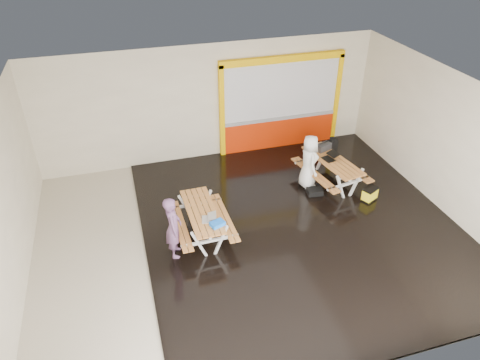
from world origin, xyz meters
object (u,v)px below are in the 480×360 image
object	(u,v)px
blue_pouch	(217,224)
toolbox	(324,147)
picnic_table_left	(202,217)
laptop_left	(208,218)
backpack	(332,146)
person_right	(309,161)
laptop_right	(330,157)
fluke_bag	(370,194)
person_left	(173,227)
picnic_table_right	(332,166)
dark_case	(315,191)

from	to	relation	value
blue_pouch	toolbox	bearing A→B (deg)	33.08
picnic_table_left	laptop_left	size ratio (longest dim) A/B	5.12
blue_pouch	backpack	distance (m)	4.92
person_right	laptop_right	xyz separation A→B (m)	(0.63, 0.02, 0.02)
laptop_right	fluke_bag	world-z (taller)	laptop_right
person_left	toolbox	bearing A→B (deg)	-56.10
laptop_right	blue_pouch	xyz separation A→B (m)	(-3.65, -1.89, -0.05)
picnic_table_right	blue_pouch	world-z (taller)	blue_pouch
person_left	dark_case	xyz separation A→B (m)	(4.01, 1.29, -0.68)
person_right	laptop_right	size ratio (longest dim) A/B	3.29
picnic_table_left	picnic_table_right	bearing A→B (deg)	17.19
picnic_table_right	person_left	world-z (taller)	person_left
backpack	dark_case	distance (m)	1.74
laptop_left	backpack	size ratio (longest dim) A/B	0.77
picnic_table_left	person_left	xyz separation A→B (m)	(-0.73, -0.46, 0.21)
laptop_right	fluke_bag	distance (m)	1.45
picnic_table_right	fluke_bag	bearing A→B (deg)	-58.97
blue_pouch	toolbox	distance (m)	4.41
blue_pouch	laptop_left	bearing A→B (deg)	120.02
person_right	laptop_left	distance (m)	3.55
person_left	person_right	world-z (taller)	person_right
person_left	person_right	size ratio (longest dim) A/B	1.00
picnic_table_left	fluke_bag	bearing A→B (deg)	1.95
dark_case	laptop_left	bearing A→B (deg)	-159.51
picnic_table_right	person_left	size ratio (longest dim) A/B	1.47
laptop_right	blue_pouch	bearing A→B (deg)	-152.59
person_left	laptop_left	size ratio (longest dim) A/B	4.01
blue_pouch	backpack	world-z (taller)	backpack
picnic_table_right	dark_case	bearing A→B (deg)	-148.78
backpack	dark_case	bearing A→B (deg)	-130.47
toolbox	dark_case	bearing A→B (deg)	-123.56
person_left	person_right	distance (m)	4.32
picnic_table_left	person_right	world-z (taller)	person_right
picnic_table_left	blue_pouch	bearing A→B (deg)	-70.82
person_right	laptop_right	bearing A→B (deg)	-83.03
person_right	laptop_left	world-z (taller)	person_right
picnic_table_left	laptop_right	distance (m)	4.07
laptop_left	picnic_table_left	bearing A→B (deg)	100.95
dark_case	picnic_table_right	bearing A→B (deg)	31.22
laptop_right	toolbox	bearing A→B (deg)	84.61
picnic_table_right	person_left	distance (m)	4.94
blue_pouch	laptop_right	bearing A→B (deg)	27.41
person_left	blue_pouch	size ratio (longest dim) A/B	4.95
blue_pouch	dark_case	bearing A→B (deg)	25.33
picnic_table_right	laptop_left	distance (m)	4.16
person_left	fluke_bag	bearing A→B (deg)	-75.23
backpack	blue_pouch	bearing A→B (deg)	-146.86
person_right	backpack	xyz separation A→B (m)	(1.10, 0.82, -0.11)
laptop_right	picnic_table_left	bearing A→B (deg)	-161.85
picnic_table_left	laptop_left	world-z (taller)	laptop_left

